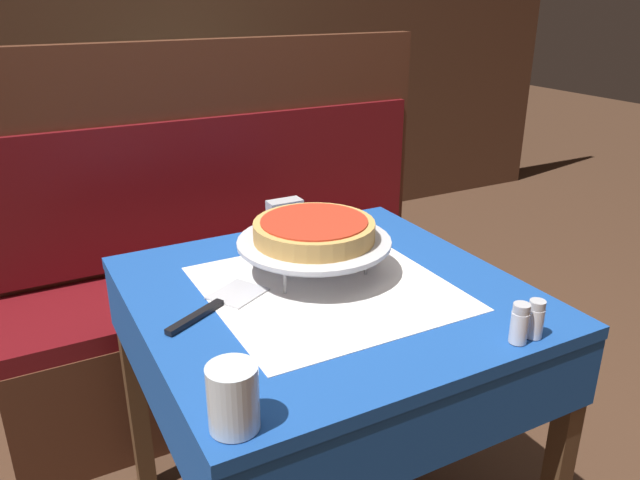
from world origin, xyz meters
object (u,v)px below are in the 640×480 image
Objects in this scene: dining_table_front at (327,329)px; pizza_pan_stand at (314,243)px; condiment_caddy at (188,125)px; water_glass_near at (233,398)px; deep_dish_pizza at (314,230)px; pizza_server at (219,304)px; pepper_shaker at (535,319)px; napkin_holder at (285,215)px; salt_shaker at (520,323)px; dining_table_rear at (214,154)px; booth_bench at (239,296)px.

pizza_pan_stand is (0.01, 0.08, 0.19)m from dining_table_front.
water_glass_near is at bearing -105.18° from condiment_caddy.
dining_table_front is 2.97× the size of deep_dish_pizza.
dining_table_front is 0.28m from pizza_server.
pepper_shaker is 0.81× the size of napkin_holder.
salt_shaker is at bearing -60.87° from dining_table_front.
dining_table_rear is 2.05× the size of pizza_pan_stand.
condiment_caddy reaches higher than dining_table_front.
salt_shaker reaches higher than pizza_server.
water_glass_near reaches higher than dining_table_rear.
pepper_shaker is (0.04, 0.00, -0.00)m from salt_shaker.
water_glass_near is 0.89m from napkin_holder.
napkin_holder reaches higher than dining_table_rear.
dining_table_front is at bearing -100.43° from dining_table_rear.
dining_table_rear is 1.71m from pizza_pan_stand.
dining_table_rear is 1.71m from deep_dish_pizza.
salt_shaker is at bearing -92.78° from dining_table_rear.
salt_shaker reaches higher than dining_table_front.
pizza_pan_stand reaches higher than salt_shaker.
pizza_server is 1.84m from condiment_caddy.
napkin_holder is 0.63× the size of condiment_caddy.
pizza_server is at bearing -169.51° from deep_dish_pizza.
booth_bench is at bearing 69.30° from water_glass_near.
water_glass_near is at bearing -108.14° from dining_table_rear.
pizza_pan_stand is at bearing -96.88° from condiment_caddy.
condiment_caddy is at bearing 90.01° from salt_shaker.
salt_shaker is at bearing -89.99° from condiment_caddy.
pepper_shaker is at bearing 0.00° from salt_shaker.
booth_bench is 1.33m from water_glass_near.
condiment_caddy is at bearing 83.12° from pizza_pan_stand.
pepper_shaker is at bearing -88.87° from condiment_caddy.
dining_table_rear is 9.08× the size of salt_shaker.
booth_bench reaches higher than condiment_caddy.
dining_table_front is 0.85m from booth_bench.
napkin_holder is (0.07, 0.31, -0.04)m from pizza_pan_stand.
dining_table_rear is 1.03m from booth_bench.
dining_table_front is 2.33× the size of pizza_pan_stand.
pizza_server is (-0.32, -0.76, 0.40)m from booth_bench.
condiment_caddy is (-0.10, 0.06, 0.14)m from dining_table_rear.
napkin_holder is at bearing 78.02° from pizza_pan_stand.
dining_table_front is 1.78m from dining_table_rear.
deep_dish_pizza reaches higher than water_glass_near.
booth_bench is at bearing 85.34° from pizza_pan_stand.
dining_table_rear is at bearing 87.22° from salt_shaker.
pepper_shaker is at bearing -1.96° from water_glass_near.
pizza_server is (-0.26, -0.05, -0.11)m from deep_dish_pizza.
booth_bench is 0.86m from pizza_pan_stand.
napkin_holder is 1.42m from condiment_caddy.
pizza_pan_stand is at bearing 113.64° from salt_shaker.
booth_bench is 4.37× the size of pizza_pan_stand.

